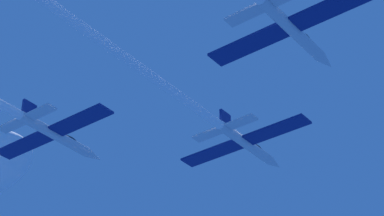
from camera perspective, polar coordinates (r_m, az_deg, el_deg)
jet_lead at (r=89.55m, az=-3.50°, el=2.70°), size 19.97×70.52×3.31m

